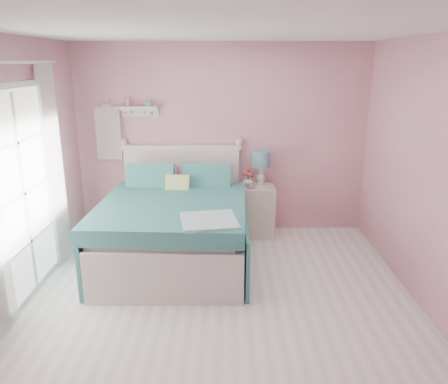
{
  "coord_description": "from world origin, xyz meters",
  "views": [
    {
      "loc": [
        0.06,
        -3.75,
        2.35
      ],
      "look_at": [
        0.04,
        1.2,
        0.86
      ],
      "focal_mm": 35.0,
      "sensor_mm": 36.0,
      "label": 1
    }
  ],
  "objects_px": {
    "nightstand": "(256,211)",
    "vase": "(248,181)",
    "table_lamp": "(261,162)",
    "bed": "(175,228)",
    "teacup": "(251,186)"
  },
  "relations": [
    {
      "from": "nightstand",
      "to": "vase",
      "type": "relative_size",
      "value": 4.59
    },
    {
      "from": "table_lamp",
      "to": "vase",
      "type": "relative_size",
      "value": 3.14
    },
    {
      "from": "bed",
      "to": "table_lamp",
      "type": "distance_m",
      "value": 1.53
    },
    {
      "from": "nightstand",
      "to": "bed",
      "type": "bearing_deg",
      "value": -142.05
    },
    {
      "from": "bed",
      "to": "table_lamp",
      "type": "relative_size",
      "value": 4.5
    },
    {
      "from": "nightstand",
      "to": "vase",
      "type": "height_order",
      "value": "vase"
    },
    {
      "from": "vase",
      "to": "table_lamp",
      "type": "bearing_deg",
      "value": 15.89
    },
    {
      "from": "bed",
      "to": "teacup",
      "type": "distance_m",
      "value": 1.24
    },
    {
      "from": "table_lamp",
      "to": "vase",
      "type": "xyz_separation_m",
      "value": [
        -0.17,
        -0.05,
        -0.26
      ]
    },
    {
      "from": "nightstand",
      "to": "table_lamp",
      "type": "distance_m",
      "value": 0.69
    },
    {
      "from": "nightstand",
      "to": "table_lamp",
      "type": "bearing_deg",
      "value": 44.75
    },
    {
      "from": "table_lamp",
      "to": "vase",
      "type": "bearing_deg",
      "value": -164.11
    },
    {
      "from": "bed",
      "to": "table_lamp",
      "type": "xyz_separation_m",
      "value": [
        1.1,
        0.87,
        0.62
      ]
    },
    {
      "from": "vase",
      "to": "nightstand",
      "type": "bearing_deg",
      "value": -2.33
    },
    {
      "from": "bed",
      "to": "vase",
      "type": "bearing_deg",
      "value": 43.89
    }
  ]
}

